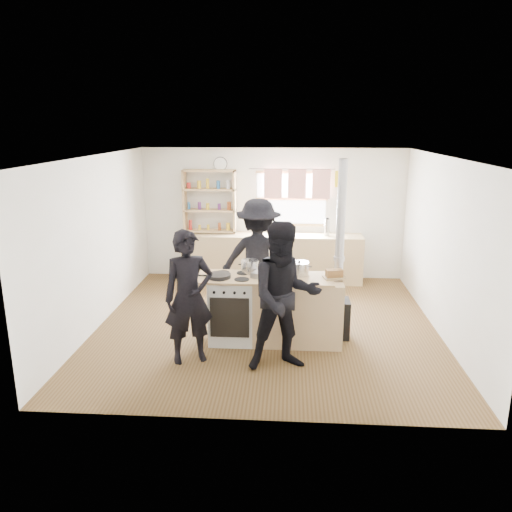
# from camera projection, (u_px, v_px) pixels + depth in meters

# --- Properties ---
(ground) EXTENTS (5.00, 5.00, 0.01)m
(ground) POSITION_uv_depth(u_px,v_px,m) (266.00, 325.00, 7.52)
(ground) COLOR brown
(ground) RESTS_ON ground
(back_counter) EXTENTS (3.40, 0.55, 0.90)m
(back_counter) POSITION_uv_depth(u_px,v_px,m) (272.00, 258.00, 9.54)
(back_counter) COLOR tan
(back_counter) RESTS_ON ground
(shelving_unit) EXTENTS (1.00, 0.28, 1.20)m
(shelving_unit) POSITION_uv_depth(u_px,v_px,m) (210.00, 201.00, 9.46)
(shelving_unit) COLOR tan
(shelving_unit) RESTS_ON back_counter
(thermos) EXTENTS (0.10, 0.10, 0.32)m
(thermos) POSITION_uv_depth(u_px,v_px,m) (327.00, 227.00, 9.32)
(thermos) COLOR silver
(thermos) RESTS_ON back_counter
(cooking_island) EXTENTS (1.97, 0.64, 0.93)m
(cooking_island) POSITION_uv_depth(u_px,v_px,m) (275.00, 309.00, 6.85)
(cooking_island) COLOR silver
(cooking_island) RESTS_ON ground
(skillet_greens) EXTENTS (0.33, 0.33, 0.05)m
(skillet_greens) POSITION_uv_depth(u_px,v_px,m) (219.00, 276.00, 6.70)
(skillet_greens) COLOR black
(skillet_greens) RESTS_ON cooking_island
(roast_tray) EXTENTS (0.41, 0.37, 0.08)m
(roast_tray) POSITION_uv_depth(u_px,v_px,m) (266.00, 274.00, 6.71)
(roast_tray) COLOR silver
(roast_tray) RESTS_ON cooking_island
(stockpot_stove) EXTENTS (0.25, 0.25, 0.20)m
(stockpot_stove) POSITION_uv_depth(u_px,v_px,m) (250.00, 266.00, 6.91)
(stockpot_stove) COLOR #BDBDC0
(stockpot_stove) RESTS_ON cooking_island
(stockpot_counter) EXTENTS (0.27, 0.27, 0.20)m
(stockpot_counter) POSITION_uv_depth(u_px,v_px,m) (299.00, 268.00, 6.81)
(stockpot_counter) COLOR #B0B0B2
(stockpot_counter) RESTS_ON cooking_island
(bread_board) EXTENTS (0.32, 0.26, 0.12)m
(bread_board) POSITION_uv_depth(u_px,v_px,m) (334.00, 275.00, 6.67)
(bread_board) COLOR tan
(bread_board) RESTS_ON cooking_island
(flue_heater) EXTENTS (0.35, 0.35, 2.50)m
(flue_heater) POSITION_uv_depth(u_px,v_px,m) (338.00, 294.00, 6.95)
(flue_heater) COLOR black
(flue_heater) RESTS_ON ground
(person_near_left) EXTENTS (0.73, 0.62, 1.70)m
(person_near_left) POSITION_uv_depth(u_px,v_px,m) (189.00, 297.00, 6.19)
(person_near_left) COLOR black
(person_near_left) RESTS_ON ground
(person_near_right) EXTENTS (1.04, 0.89, 1.84)m
(person_near_right) POSITION_uv_depth(u_px,v_px,m) (285.00, 297.00, 5.99)
(person_near_right) COLOR black
(person_near_right) RESTS_ON ground
(person_far) EXTENTS (1.29, 0.86, 1.85)m
(person_far) POSITION_uv_depth(u_px,v_px,m) (258.00, 259.00, 7.64)
(person_far) COLOR black
(person_far) RESTS_ON ground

